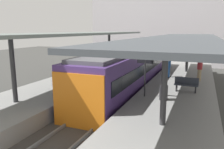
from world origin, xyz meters
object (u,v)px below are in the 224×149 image
object	(u,v)px
commuter_train	(131,69)
passenger_mid_platform	(168,67)
platform_bench	(186,84)
litter_bin	(164,93)
platform_sign	(145,68)
passenger_near_bench	(200,69)

from	to	relation	value
commuter_train	passenger_mid_platform	size ratio (longest dim) A/B	10.19
platform_bench	litter_bin	xyz separation A→B (m)	(-1.00, -2.19, -0.06)
platform_bench	passenger_mid_platform	bearing A→B (deg)	112.57
commuter_train	platform_sign	world-z (taller)	commuter_train
platform_sign	passenger_near_bench	distance (m)	6.19
platform_bench	platform_sign	size ratio (longest dim) A/B	0.63
commuter_train	platform_sign	xyz separation A→B (m)	(2.19, -4.38, 0.90)
platform_sign	platform_bench	bearing A→B (deg)	42.67
platform_bench	platform_sign	xyz separation A→B (m)	(-2.10, -1.94, 1.16)
commuter_train	passenger_mid_platform	xyz separation A→B (m)	(2.62, 1.58, 0.08)
passenger_mid_platform	passenger_near_bench	bearing A→B (deg)	-11.25
platform_sign	passenger_mid_platform	size ratio (longest dim) A/B	1.40
platform_bench	passenger_mid_platform	world-z (taller)	passenger_mid_platform
passenger_mid_platform	litter_bin	bearing A→B (deg)	-83.82
litter_bin	platform_bench	bearing A→B (deg)	65.50
platform_bench	litter_bin	distance (m)	2.41
commuter_train	passenger_mid_platform	world-z (taller)	commuter_train
litter_bin	passenger_mid_platform	distance (m)	6.26
commuter_train	passenger_near_bench	xyz separation A→B (m)	(4.95, 1.11, 0.17)
platform_sign	passenger_near_bench	size ratio (longest dim) A/B	1.28
platform_bench	litter_bin	world-z (taller)	platform_bench
platform_bench	litter_bin	bearing A→B (deg)	-114.50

